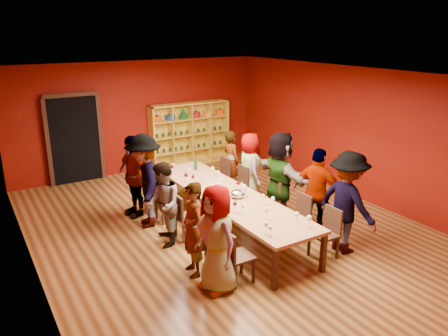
{
  "coord_description": "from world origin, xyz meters",
  "views": [
    {
      "loc": [
        -4.15,
        -6.7,
        3.8
      ],
      "look_at": [
        0.15,
        0.35,
        1.15
      ],
      "focal_mm": 35.0,
      "sensor_mm": 36.0,
      "label": 1
    }
  ],
  "objects_px": {
    "chair_person_left_3": "(163,198)",
    "chair_person_right_1": "(299,215)",
    "person_left_1": "(193,230)",
    "chair_person_left_2": "(183,214)",
    "person_left_3": "(145,181)",
    "chair_person_right_3": "(239,183)",
    "chair_person_right_4": "(221,174)",
    "spittoon_bowl": "(238,194)",
    "tasting_table": "(227,196)",
    "person_left_2": "(163,205)",
    "person_right_0": "(347,203)",
    "wine_bottle": "(196,165)",
    "chair_person_left_4": "(151,189)",
    "person_right_3": "(250,168)",
    "person_left_0": "(217,239)",
    "chair_person_right_0": "(328,230)",
    "person_right_2": "(280,177)",
    "person_left_4": "(133,176)",
    "shelving_unit": "(189,131)",
    "chair_person_right_2": "(270,200)",
    "chair_person_left_1": "(215,239)",
    "chair_person_left_0": "(234,254)",
    "person_right_4": "(231,162)",
    "person_right_1": "(317,193)"
  },
  "relations": [
    {
      "from": "person_left_1",
      "to": "chair_person_right_3",
      "type": "height_order",
      "value": "person_left_1"
    },
    {
      "from": "person_left_1",
      "to": "chair_person_left_2",
      "type": "bearing_deg",
      "value": 167.8
    },
    {
      "from": "person_right_2",
      "to": "chair_person_right_4",
      "type": "height_order",
      "value": "person_right_2"
    },
    {
      "from": "chair_person_left_0",
      "to": "chair_person_left_1",
      "type": "xyz_separation_m",
      "value": [
        0.0,
        0.57,
        0.0
      ]
    },
    {
      "from": "person_left_2",
      "to": "spittoon_bowl",
      "type": "distance_m",
      "value": 1.42
    },
    {
      "from": "chair_person_left_4",
      "to": "person_right_3",
      "type": "xyz_separation_m",
      "value": [
        2.1,
        -0.67,
        0.31
      ]
    },
    {
      "from": "person_right_3",
      "to": "person_left_0",
      "type": "bearing_deg",
      "value": 151.92
    },
    {
      "from": "chair_person_left_3",
      "to": "chair_person_right_1",
      "type": "xyz_separation_m",
      "value": [
        1.82,
        -2.08,
        0.0
      ]
    },
    {
      "from": "person_right_0",
      "to": "person_left_2",
      "type": "bearing_deg",
      "value": 51.75
    },
    {
      "from": "chair_person_left_1",
      "to": "person_right_2",
      "type": "bearing_deg",
      "value": 24.18
    },
    {
      "from": "shelving_unit",
      "to": "person_left_1",
      "type": "distance_m",
      "value": 6.08
    },
    {
      "from": "tasting_table",
      "to": "person_right_0",
      "type": "distance_m",
      "value": 2.27
    },
    {
      "from": "person_left_4",
      "to": "person_right_0",
      "type": "height_order",
      "value": "person_right_0"
    },
    {
      "from": "person_left_3",
      "to": "chair_person_right_3",
      "type": "bearing_deg",
      "value": 103.42
    },
    {
      "from": "person_left_0",
      "to": "person_right_0",
      "type": "bearing_deg",
      "value": 80.37
    },
    {
      "from": "person_left_4",
      "to": "chair_person_right_0",
      "type": "distance_m",
      "value": 4.1
    },
    {
      "from": "person_right_2",
      "to": "person_right_3",
      "type": "distance_m",
      "value": 1.14
    },
    {
      "from": "chair_person_left_3",
      "to": "person_right_0",
      "type": "xyz_separation_m",
      "value": [
        2.24,
        -2.83,
        0.42
      ]
    },
    {
      "from": "chair_person_left_3",
      "to": "chair_person_right_0",
      "type": "distance_m",
      "value": 3.36
    },
    {
      "from": "tasting_table",
      "to": "person_right_2",
      "type": "distance_m",
      "value": 1.19
    },
    {
      "from": "tasting_table",
      "to": "person_left_2",
      "type": "xyz_separation_m",
      "value": [
        -1.31,
        0.07,
        0.08
      ]
    },
    {
      "from": "chair_person_right_2",
      "to": "shelving_unit",
      "type": "bearing_deg",
      "value": 83.83
    },
    {
      "from": "shelving_unit",
      "to": "chair_person_right_1",
      "type": "distance_m",
      "value": 5.43
    },
    {
      "from": "chair_person_left_0",
      "to": "wine_bottle",
      "type": "distance_m",
      "value": 3.52
    },
    {
      "from": "chair_person_right_3",
      "to": "chair_person_right_4",
      "type": "relative_size",
      "value": 1.0
    },
    {
      "from": "tasting_table",
      "to": "chair_person_left_3",
      "type": "relative_size",
      "value": 5.06
    },
    {
      "from": "tasting_table",
      "to": "person_left_4",
      "type": "distance_m",
      "value": 2.08
    },
    {
      "from": "chair_person_left_4",
      "to": "shelving_unit",
      "type": "bearing_deg",
      "value": 49.48
    },
    {
      "from": "chair_person_left_1",
      "to": "spittoon_bowl",
      "type": "bearing_deg",
      "value": 40.47
    },
    {
      "from": "chair_person_right_0",
      "to": "chair_person_right_3",
      "type": "bearing_deg",
      "value": 90.0
    },
    {
      "from": "person_left_4",
      "to": "person_right_4",
      "type": "bearing_deg",
      "value": 81.12
    },
    {
      "from": "spittoon_bowl",
      "to": "tasting_table",
      "type": "bearing_deg",
      "value": 104.73
    },
    {
      "from": "person_right_3",
      "to": "person_right_4",
      "type": "relative_size",
      "value": 1.06
    },
    {
      "from": "person_left_2",
      "to": "chair_person_left_2",
      "type": "bearing_deg",
      "value": 107.75
    },
    {
      "from": "tasting_table",
      "to": "person_left_2",
      "type": "distance_m",
      "value": 1.31
    },
    {
      "from": "spittoon_bowl",
      "to": "chair_person_left_2",
      "type": "bearing_deg",
      "value": 160.77
    },
    {
      "from": "person_left_0",
      "to": "person_left_1",
      "type": "distance_m",
      "value": 0.59
    },
    {
      "from": "person_right_3",
      "to": "person_right_2",
      "type": "bearing_deg",
      "value": -167.38
    },
    {
      "from": "person_right_1",
      "to": "chair_person_right_4",
      "type": "relative_size",
      "value": 1.92
    },
    {
      "from": "tasting_table",
      "to": "person_left_1",
      "type": "bearing_deg",
      "value": -140.0
    },
    {
      "from": "chair_person_left_2",
      "to": "spittoon_bowl",
      "type": "height_order",
      "value": "spittoon_bowl"
    },
    {
      "from": "person_right_0",
      "to": "person_right_1",
      "type": "xyz_separation_m",
      "value": [
        0.01,
        0.75,
        -0.06
      ]
    },
    {
      "from": "chair_person_left_4",
      "to": "chair_person_right_3",
      "type": "bearing_deg",
      "value": -20.29
    },
    {
      "from": "shelving_unit",
      "to": "chair_person_right_4",
      "type": "xyz_separation_m",
      "value": [
        -0.49,
        -2.6,
        -0.49
      ]
    },
    {
      "from": "chair_person_left_2",
      "to": "wine_bottle",
      "type": "relative_size",
      "value": 2.85
    },
    {
      "from": "tasting_table",
      "to": "chair_person_right_1",
      "type": "height_order",
      "value": "chair_person_right_1"
    },
    {
      "from": "chair_person_left_4",
      "to": "person_right_1",
      "type": "height_order",
      "value": "person_right_1"
    },
    {
      "from": "spittoon_bowl",
      "to": "chair_person_left_3",
      "type": "bearing_deg",
      "value": 127.57
    },
    {
      "from": "tasting_table",
      "to": "chair_person_left_3",
      "type": "distance_m",
      "value": 1.37
    },
    {
      "from": "chair_person_left_3",
      "to": "person_right_0",
      "type": "relative_size",
      "value": 0.49
    }
  ]
}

